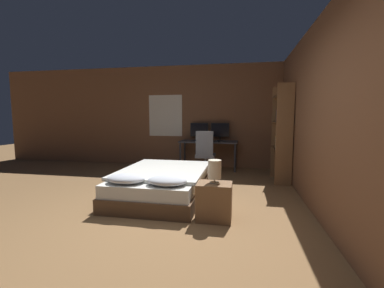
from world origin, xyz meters
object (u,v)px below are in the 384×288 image
at_px(bed, 162,183).
at_px(nightstand, 214,201).
at_px(bookshelf, 282,130).
at_px(bedside_lamp, 215,170).
at_px(desk, 209,145).
at_px(keyboard, 208,141).
at_px(monitor_right, 220,131).
at_px(office_chair, 205,158).
at_px(computer_mouse, 219,141).
at_px(monitor_left, 199,130).

relative_size(bed, nightstand, 4.07).
bearing_deg(bookshelf, nightstand, -117.28).
relative_size(bedside_lamp, bookshelf, 0.15).
bearing_deg(desk, keyboard, -90.00).
height_order(desk, bookshelf, bookshelf).
xyz_separation_m(bedside_lamp, monitor_right, (-0.22, 3.42, 0.32)).
height_order(nightstand, office_chair, office_chair).
relative_size(bedside_lamp, desk, 0.21).
distance_m(bedside_lamp, office_chair, 2.60).
bearing_deg(computer_mouse, keyboard, 180.00).
distance_m(bed, bookshelf, 2.68).
xyz_separation_m(keyboard, office_chair, (0.01, -0.47, -0.33)).
distance_m(bed, monitor_left, 2.74).
bearing_deg(nightstand, monitor_left, 102.57).
bearing_deg(bookshelf, bedside_lamp, -117.28).
bearing_deg(nightstand, bookshelf, 62.72).
relative_size(bed, monitor_left, 4.24).
distance_m(nightstand, monitor_left, 3.59).
distance_m(monitor_left, keyboard, 0.55).
height_order(bedside_lamp, monitor_left, monitor_left).
bearing_deg(computer_mouse, monitor_left, 143.95).
height_order(bedside_lamp, computer_mouse, bedside_lamp).
xyz_separation_m(computer_mouse, bookshelf, (1.35, -0.80, 0.34)).
bearing_deg(bedside_lamp, desk, 98.64).
xyz_separation_m(nightstand, monitor_right, (-0.22, 3.42, 0.74)).
height_order(bed, monitor_left, monitor_left).
bearing_deg(monitor_left, bookshelf, -32.24).
bearing_deg(bedside_lamp, bookshelf, 62.72).
xyz_separation_m(desk, keyboard, (0.00, -0.20, 0.10)).
distance_m(monitor_left, bookshelf, 2.26).
xyz_separation_m(bedside_lamp, keyboard, (-0.49, 3.02, 0.06)).
height_order(bed, monitor_right, monitor_right).
relative_size(bedside_lamp, monitor_left, 0.65).
distance_m(nightstand, keyboard, 3.10).
bearing_deg(bedside_lamp, nightstand, 90.00).
bearing_deg(monitor_left, desk, -36.71).
xyz_separation_m(desk, bookshelf, (1.63, -1.00, 0.44)).
bearing_deg(monitor_left, computer_mouse, -36.05).
bearing_deg(nightstand, computer_mouse, 93.91).
bearing_deg(monitor_right, bedside_lamp, -86.40).
bearing_deg(desk, monitor_right, 36.71).
relative_size(monitor_right, bookshelf, 0.24).
relative_size(keyboard, bookshelf, 0.19).
relative_size(desk, keyboard, 3.78).
xyz_separation_m(monitor_left, keyboard, (0.27, -0.41, -0.25)).
height_order(nightstand, bookshelf, bookshelf).
distance_m(desk, bookshelf, 1.97).
distance_m(nightstand, monitor_right, 3.51).
bearing_deg(office_chair, monitor_right, 73.37).
bearing_deg(bookshelf, desk, 148.56).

